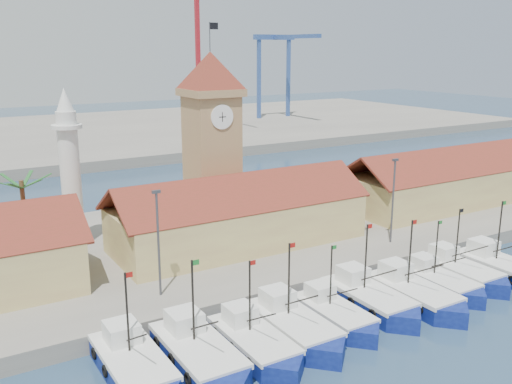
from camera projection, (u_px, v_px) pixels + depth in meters
ground at (365, 335)px, 44.05m from camera, size 400.00×400.00×0.00m
quay at (222, 239)px, 63.82m from camera, size 140.00×32.00×1.50m
terminal at (54, 137)px, 135.27m from camera, size 240.00×80.00×2.00m
boat_0 at (135, 368)px, 38.04m from camera, size 3.72×10.19×7.71m
boat_1 at (200, 357)px, 39.38m from camera, size 3.88×10.63×8.04m
boat_2 at (256, 345)px, 41.09m from camera, size 3.53×9.68×7.32m
boat_3 at (295, 328)px, 43.42m from camera, size 3.76×10.30×7.79m
boat_4 at (336, 316)px, 45.63m from camera, size 3.28×8.97×6.79m
boat_5 at (371, 301)px, 48.18m from camera, size 3.73×10.21×7.73m
boat_6 at (415, 296)px, 49.16m from camera, size 3.75×10.28×7.78m
boat_7 at (441, 284)px, 51.92m from camera, size 3.30×9.03×6.83m
boat_8 at (462, 273)px, 54.17m from camera, size 3.52×9.64×7.29m
boat_9 at (504, 270)px, 54.84m from camera, size 3.80×10.40×7.87m
hall_center at (239, 221)px, 59.70m from camera, size 27.04×10.13×7.61m
hall_right at (449, 184)px, 75.65m from camera, size 31.20×10.13×7.61m
clock_tower at (212, 138)px, 62.73m from camera, size 5.80×5.80×22.70m
minaret at (70, 169)px, 57.47m from camera, size 3.00×3.00×16.30m
palm_tree at (25, 214)px, 54.17m from camera, size 5.60×5.03×8.39m
lamp_posts at (286, 216)px, 52.68m from camera, size 80.70×0.25×9.03m
crane_red_right at (200, 35)px, 141.84m from camera, size 1.00×33.73×40.76m
gantry at (281, 54)px, 158.71m from camera, size 13.00×22.00×23.20m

